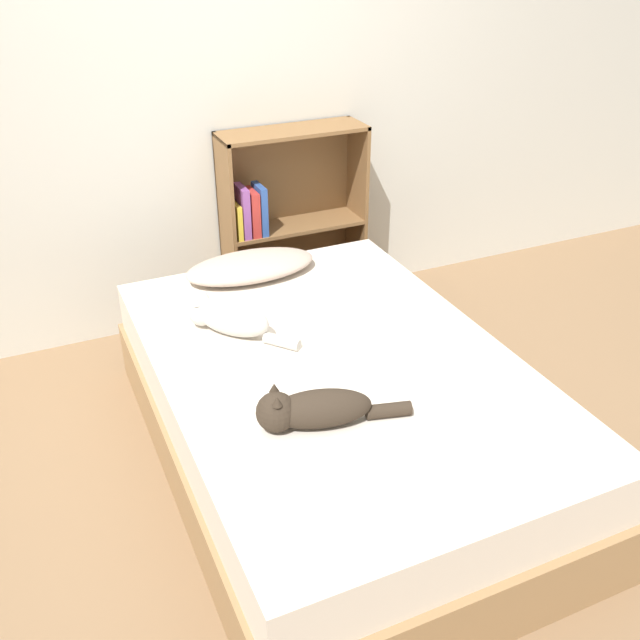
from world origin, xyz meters
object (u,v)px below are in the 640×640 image
(pillow, at_px, (251,266))
(bookshelf, at_px, (286,221))
(bed, at_px, (335,412))
(cat_light, at_px, (228,317))
(cat_dark, at_px, (311,409))

(pillow, distance_m, bookshelf, 0.61)
(bed, xyz_separation_m, cat_light, (-0.32, 0.37, 0.33))
(pillow, xyz_separation_m, bookshelf, (0.38, 0.48, -0.01))
(cat_light, height_order, bookshelf, bookshelf)
(bed, distance_m, pillow, 0.90)
(pillow, bearing_deg, cat_dark, -99.54)
(cat_light, distance_m, cat_dark, 0.71)
(cat_light, distance_m, bookshelf, 1.15)
(pillow, xyz_separation_m, cat_dark, (-0.20, -1.18, 0.02))
(bed, distance_m, cat_dark, 0.53)
(cat_dark, bearing_deg, bed, -113.04)
(cat_light, height_order, cat_dark, cat_dark)
(bed, bearing_deg, bookshelf, 76.41)
(pillow, relative_size, cat_light, 1.50)
(cat_dark, bearing_deg, cat_light, -70.22)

